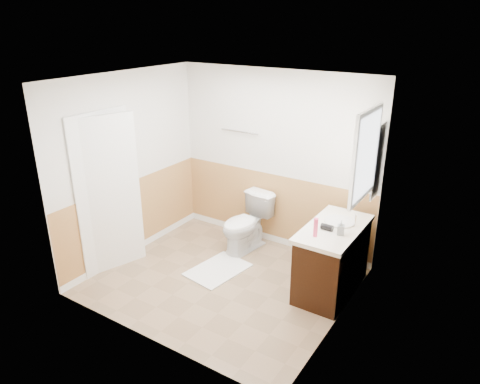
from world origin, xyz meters
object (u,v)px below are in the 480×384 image
Objects in this scene: vanity_cabinet at (332,261)px; soap_dispenser at (341,228)px; bath_mat at (218,270)px; lotion_bottle at (316,227)px; toilet at (246,224)px.

vanity_cabinet is 0.57m from soap_dispenser.
bath_mat is 4.74× the size of soap_dispenser.
soap_dispenser is (0.22, 0.20, -0.03)m from lotion_bottle.
toilet is 3.68× the size of lotion_bottle.
soap_dispenser reaches higher than vanity_cabinet.
bath_mat is 1.51m from vanity_cabinet.
soap_dispenser is at bearing 8.99° from bath_mat.
vanity_cabinet is at bearing 73.63° from lotion_bottle.
bath_mat is at bearing -81.21° from toilet.
lotion_bottle reaches higher than soap_dispenser.
toilet is 1.56m from lotion_bottle.
bath_mat is at bearing -171.01° from soap_dispenser.
bath_mat is 3.64× the size of lotion_bottle.
soap_dispenser is (1.53, 0.24, 0.92)m from bath_mat.
bath_mat is (0.00, -0.69, -0.39)m from toilet.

